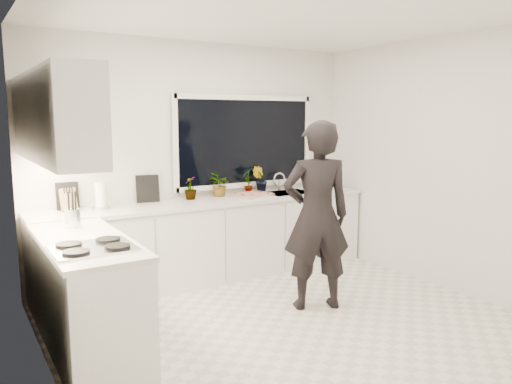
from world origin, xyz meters
TOP-DOWN VIEW (x-y plane):
  - floor at (0.00, 0.00)m, footprint 4.00×3.50m
  - wall_back at (0.00, 1.76)m, footprint 4.00×0.02m
  - wall_left at (-2.01, 0.00)m, footprint 0.02×3.50m
  - wall_right at (2.01, 0.00)m, footprint 0.02×3.50m
  - ceiling at (0.00, 0.00)m, footprint 4.00×3.50m
  - window at (0.60, 1.73)m, footprint 1.80×0.02m
  - base_cabinets_back at (0.00, 1.45)m, footprint 3.92×0.58m
  - base_cabinets_left at (-1.67, 0.35)m, footprint 0.58×1.60m
  - countertop_back at (0.00, 1.44)m, footprint 3.94×0.62m
  - countertop_left at (-1.67, 0.35)m, footprint 0.62×1.60m
  - upper_cabinets at (-1.79, 0.70)m, footprint 0.34×2.10m
  - sink at (1.05, 1.45)m, footprint 0.58×0.42m
  - faucet at (1.05, 1.65)m, footprint 0.03×0.03m
  - stovetop at (-1.69, -0.00)m, footprint 0.56×0.48m
  - person at (0.45, 0.14)m, footprint 0.78×0.65m
  - pizza_tray at (0.50, 1.42)m, footprint 0.53×0.44m
  - pizza at (0.50, 1.42)m, footprint 0.48×0.40m
  - watering_can at (1.66, 1.61)m, footprint 0.14×0.14m
  - paper_towel_roll at (-1.22, 1.55)m, footprint 0.14×0.14m
  - knife_block at (-1.53, 1.59)m, footprint 0.14×0.12m
  - utensil_crock at (-1.66, 0.80)m, footprint 0.16×0.16m
  - picture_frame_large at (-1.52, 1.69)m, footprint 0.22×0.03m
  - picture_frame_small at (-0.68, 1.69)m, footprint 0.25×0.07m
  - herb_plants at (0.33, 1.61)m, footprint 1.15×0.27m
  - soap_bottles at (1.62, 1.30)m, footprint 0.16×0.16m

SIDE VIEW (x-z plane):
  - floor at x=0.00m, z-range -0.02..0.00m
  - base_cabinets_back at x=0.00m, z-range 0.00..0.88m
  - base_cabinets_left at x=-1.67m, z-range 0.00..0.88m
  - sink at x=1.05m, z-range 0.80..0.94m
  - countertop_back at x=0.00m, z-range 0.88..0.92m
  - countertop_left at x=-1.67m, z-range 0.88..0.92m
  - person at x=0.45m, z-range 0.00..1.82m
  - stovetop at x=-1.69m, z-range 0.92..0.95m
  - pizza_tray at x=0.50m, z-range 0.92..0.95m
  - pizza at x=0.50m, z-range 0.95..0.96m
  - watering_can at x=1.66m, z-range 0.92..1.05m
  - utensil_crock at x=-1.66m, z-range 0.92..1.08m
  - faucet at x=1.05m, z-range 0.92..1.14m
  - knife_block at x=-1.53m, z-range 0.92..1.14m
  - paper_towel_roll at x=-1.22m, z-range 0.92..1.18m
  - soap_bottles at x=1.62m, z-range 0.91..1.21m
  - picture_frame_large at x=-1.52m, z-range 0.92..1.20m
  - picture_frame_small at x=-0.68m, z-range 0.92..1.22m
  - herb_plants at x=0.33m, z-range 0.90..1.24m
  - wall_back at x=0.00m, z-range 0.00..2.70m
  - wall_left at x=-2.01m, z-range 0.00..2.70m
  - wall_right at x=2.01m, z-range 0.00..2.70m
  - window at x=0.60m, z-range 1.05..2.05m
  - upper_cabinets at x=-1.79m, z-range 1.50..2.20m
  - ceiling at x=0.00m, z-range 2.70..2.72m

